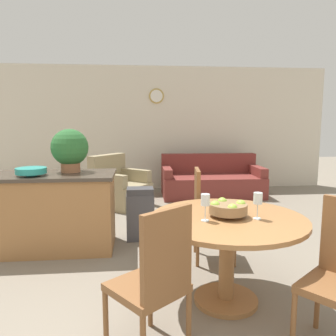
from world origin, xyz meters
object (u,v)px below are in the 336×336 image
trash_bin (140,214)px  armchair (119,189)px  wine_glass_left (205,201)px  kitchen_island (56,211)px  wine_glass_right (258,199)px  couch (211,182)px  teal_bowl (31,171)px  potted_plant (70,149)px  dining_chair_near_left (155,277)px  dining_table (227,236)px  fruit_bowl (228,208)px  dining_chair_far_side (207,211)px

trash_bin → armchair: (-0.36, 1.77, -0.03)m
wine_glass_left → kitchen_island: wine_glass_left is taller
kitchen_island → trash_bin: bearing=13.5°
wine_glass_left → armchair: wine_glass_left is taller
wine_glass_right → trash_bin: wine_glass_right is taller
kitchen_island → couch: bearing=46.9°
wine_glass_right → teal_bowl: 2.47m
kitchen_island → couch: (2.48, 2.64, -0.17)m
wine_glass_left → couch: 4.23m
kitchen_island → potted_plant: bearing=33.7°
wine_glass_right → armchair: (-1.27, 3.42, -0.59)m
wine_glass_left → wine_glass_right: size_ratio=1.00×
dining_chair_near_left → wine_glass_right: (0.84, 0.51, 0.35)m
wine_glass_left → trash_bin: bearing=106.3°
wine_glass_left → wine_glass_right: (0.42, 0.01, 0.00)m
wine_glass_left → potted_plant: potted_plant is taller
wine_glass_left → kitchen_island: size_ratio=0.15×
dining_table → potted_plant: (-1.52, 1.44, 0.61)m
armchair → fruit_bowl: bearing=-123.8°
dining_chair_near_left → fruit_bowl: dining_chair_near_left is taller
potted_plant → couch: 3.54m
dining_chair_near_left → dining_chair_far_side: 1.60m
dining_chair_near_left → teal_bowl: (-1.27, 1.80, 0.42)m
dining_chair_far_side → wine_glass_right: size_ratio=4.70×
teal_bowl → potted_plant: 0.50m
fruit_bowl → trash_bin: size_ratio=0.46×
dining_chair_near_left → armchair: 3.97m
fruit_bowl → dining_chair_far_side: bearing=88.6°
fruit_bowl → couch: 4.08m
wine_glass_right → kitchen_island: size_ratio=0.15×
dining_table → teal_bowl: 2.28m
dining_chair_near_left → trash_bin: bearing=53.5°
dining_table → dining_chair_far_side: bearing=88.7°
teal_bowl → dining_chair_near_left: bearing=-54.7°
wine_glass_left → armchair: size_ratio=0.18×
wine_glass_right → teal_bowl: teal_bowl is taller
couch → teal_bowl: bearing=-133.2°
potted_plant → armchair: potted_plant is taller
trash_bin → couch: 2.82m
dining_table → couch: (0.79, 3.97, -0.29)m
wine_glass_left → teal_bowl: teal_bowl is taller
wine_glass_left → potted_plant: (-1.31, 1.54, 0.29)m
fruit_bowl → couch: size_ratio=0.15×
teal_bowl → trash_bin: bearing=17.1°
dining_table → dining_chair_far_side: dining_chair_far_side is taller
kitchen_island → potted_plant: size_ratio=2.72×
dining_table → couch: size_ratio=0.63×
wine_glass_right → potted_plant: potted_plant is taller
wine_glass_left → kitchen_island: (-1.48, 1.42, -0.44)m
dining_chair_far_side → trash_bin: dining_chair_far_side is taller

